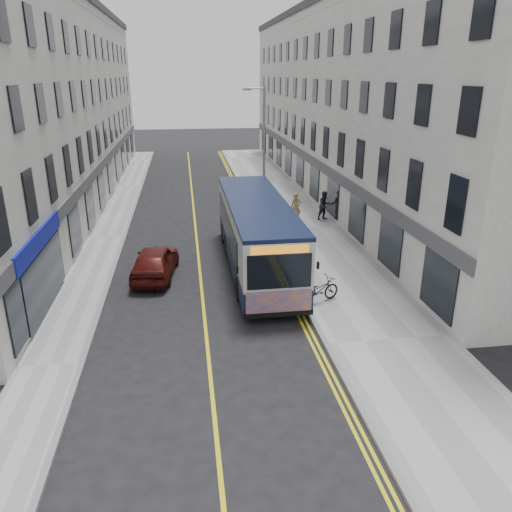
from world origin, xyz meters
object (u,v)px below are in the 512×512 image
object	(u,v)px
bicycle	(319,290)
car_maroon	(155,261)
streetlamp	(263,151)
pedestrian_near	(296,207)
city_bus	(256,232)
car_white	(238,193)
pedestrian_far	(325,206)

from	to	relation	value
bicycle	car_maroon	size ratio (longest dim) A/B	0.45
streetlamp	pedestrian_near	world-z (taller)	streetlamp
car_maroon	city_bus	bearing A→B (deg)	-168.81
bicycle	city_bus	bearing A→B (deg)	0.72
city_bus	car_white	size ratio (longest dim) A/B	3.01
pedestrian_far	car_white	world-z (taller)	pedestrian_far
city_bus	bicycle	bearing A→B (deg)	-66.18
city_bus	streetlamp	bearing A→B (deg)	79.11
car_white	pedestrian_near	bearing A→B (deg)	-55.75
pedestrian_near	pedestrian_far	size ratio (longest dim) A/B	0.99
city_bus	car_white	world-z (taller)	city_bus
bicycle	car_maroon	xyz separation A→B (m)	(-6.56, 3.94, 0.11)
bicycle	pedestrian_far	size ratio (longest dim) A/B	1.08
pedestrian_near	city_bus	bearing A→B (deg)	-107.76
streetlamp	city_bus	world-z (taller)	streetlamp
pedestrian_far	car_maroon	world-z (taller)	pedestrian_far
car_white	bicycle	bearing A→B (deg)	-77.67
streetlamp	pedestrian_far	distance (m)	5.12
pedestrian_far	car_white	distance (m)	7.54
city_bus	bicycle	xyz separation A→B (m)	(1.88, -4.25, -1.19)
pedestrian_far	car_maroon	bearing A→B (deg)	-161.27
pedestrian_near	car_maroon	size ratio (longest dim) A/B	0.41
pedestrian_near	streetlamp	bearing A→B (deg)	172.08
pedestrian_far	car_maroon	distance (m)	12.58
streetlamp	pedestrian_far	size ratio (longest dim) A/B	4.48
pedestrian_near	car_maroon	xyz separation A→B (m)	(-8.16, -7.47, -0.27)
bicycle	car_white	xyz separation A→B (m)	(-1.36, 17.38, -0.00)
pedestrian_near	pedestrian_far	bearing A→B (deg)	13.00
pedestrian_far	streetlamp	bearing A→B (deg)	155.23
bicycle	car_white	size ratio (longest dim) A/B	0.51
pedestrian_far	car_maroon	xyz separation A→B (m)	(-10.00, -7.63, -0.28)
streetlamp	pedestrian_near	xyz separation A→B (m)	(1.99, -0.57, -3.38)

